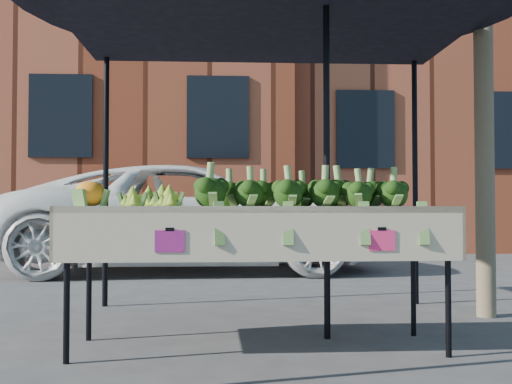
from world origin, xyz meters
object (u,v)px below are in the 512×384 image
vehicle (195,84)px  street_tree (483,44)px  table (258,277)px  canopy (275,140)px

vehicle → street_tree: (2.61, -4.07, -0.49)m
street_tree → vehicle: bearing=122.6°
vehicle → table: bearing=-175.6°
canopy → vehicle: 5.05m
table → vehicle: (-0.66, 5.15, 2.31)m
table → vehicle: bearing=97.3°
canopy → table: bearing=-111.9°
vehicle → street_tree: 4.86m
canopy → street_tree: street_tree is taller
table → street_tree: street_tree is taller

